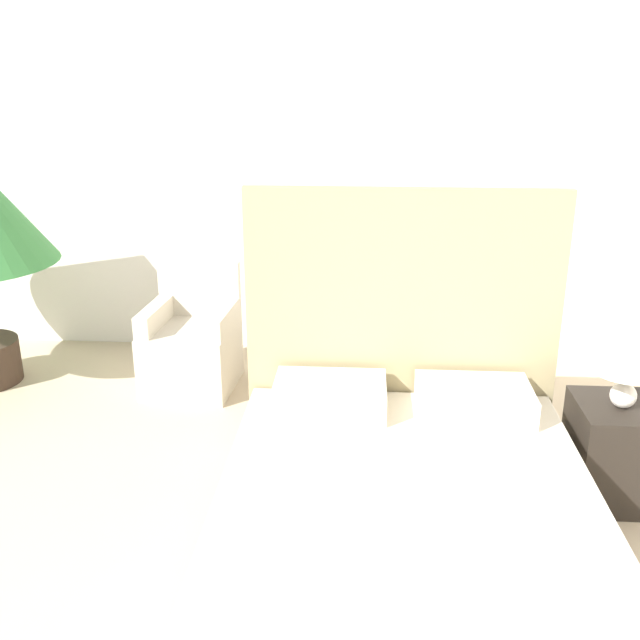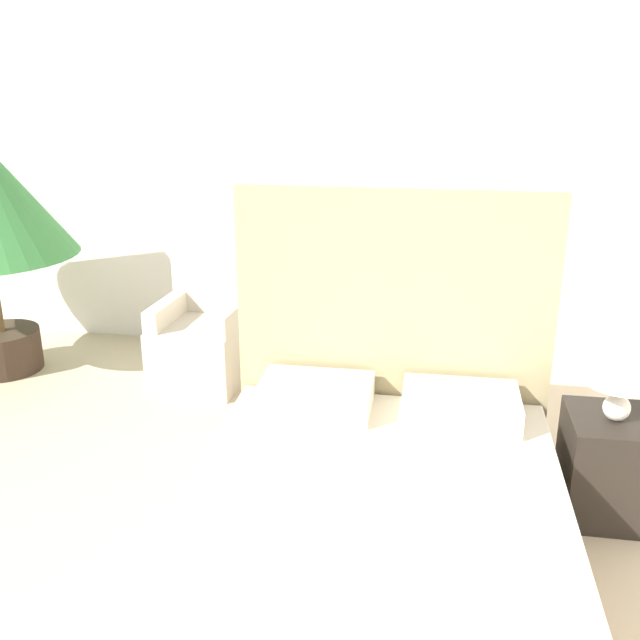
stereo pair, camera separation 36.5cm
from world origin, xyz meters
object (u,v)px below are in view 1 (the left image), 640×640
at_px(armchair_near_window_right, 326,352).
at_px(table_lamp, 629,357).
at_px(nightstand, 615,452).
at_px(bed, 406,528).
at_px(armchair_near_window_left, 192,349).

xyz_separation_m(armchair_near_window_right, table_lamp, (1.50, -1.21, 0.50)).
height_order(armchair_near_window_right, nightstand, armchair_near_window_right).
relative_size(armchair_near_window_right, table_lamp, 2.17).
xyz_separation_m(bed, armchair_near_window_left, (-1.35, 1.93, -0.02)).
bearing_deg(table_lamp, bed, -145.80).
distance_m(bed, armchair_near_window_right, 1.98).
relative_size(armchair_near_window_left, armchair_near_window_right, 1.00).
xyz_separation_m(armchair_near_window_left, table_lamp, (2.40, -1.21, 0.50)).
height_order(bed, armchair_near_window_left, bed).
height_order(bed, nightstand, bed).
relative_size(armchair_near_window_left, nightstand, 1.60).
height_order(armchair_near_window_left, nightstand, armchair_near_window_left).
bearing_deg(bed, table_lamp, 34.20).
bearing_deg(armchair_near_window_left, bed, -51.37).
height_order(bed, table_lamp, bed).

